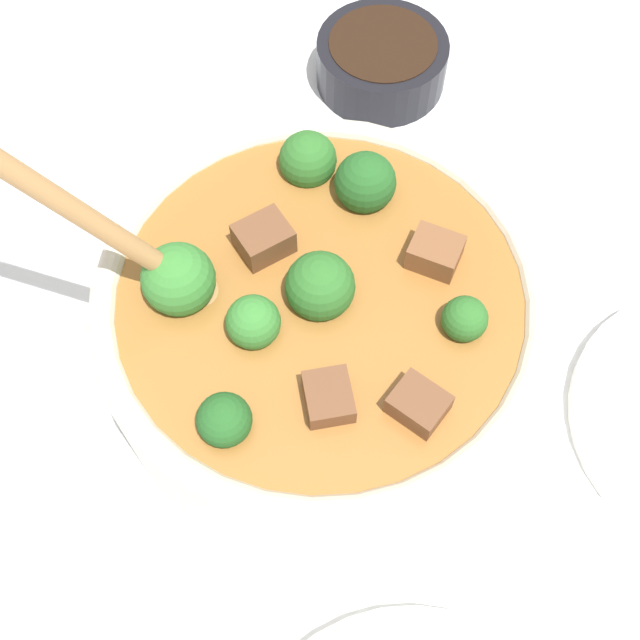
% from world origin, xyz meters
% --- Properties ---
extents(ground_plane, '(4.00, 4.00, 0.00)m').
position_xyz_m(ground_plane, '(0.00, 0.00, 0.00)').
color(ground_plane, silver).
extents(stew_bowl, '(0.26, 0.33, 0.27)m').
position_xyz_m(stew_bowl, '(0.00, 0.00, 0.06)').
color(stew_bowl, beige).
rests_on(stew_bowl, ground_plane).
extents(condiment_bowl, '(0.11, 0.11, 0.04)m').
position_xyz_m(condiment_bowl, '(0.26, -0.04, 0.02)').
color(condiment_bowl, black).
rests_on(condiment_bowl, ground_plane).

